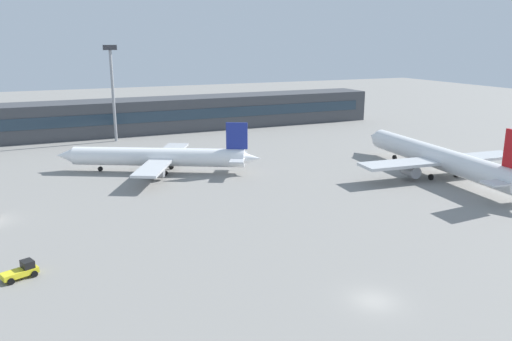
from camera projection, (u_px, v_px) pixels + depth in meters
ground_plane at (229, 191)px, 84.20m from camera, size 400.00×400.00×0.00m
terminal_building at (150, 115)px, 137.63m from camera, size 132.08×12.13×9.00m
airplane_near at (436, 157)px, 92.98m from camera, size 32.19×46.05×11.37m
airplane_mid at (157, 157)px, 95.37m from camera, size 36.16×26.19×9.71m
baggage_tug_yellow at (22, 271)px, 53.22m from camera, size 3.90×2.84×1.75m
floodlight_tower_west at (113, 86)px, 122.38m from camera, size 3.20×0.80×23.31m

